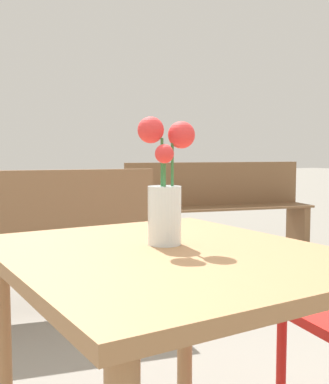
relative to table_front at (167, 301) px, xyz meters
name	(u,v)px	position (x,y,z in m)	size (l,w,h in m)	color
table_front	(167,301)	(0.00, 0.00, 0.00)	(0.77, 0.88, 0.73)	#9E7047
flower_vase	(165,192)	(0.03, 0.06, 0.24)	(0.13, 0.11, 0.31)	silver
bench_near	(218,204)	(1.96, 2.76, -0.14)	(1.76, 0.65, 0.85)	brown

